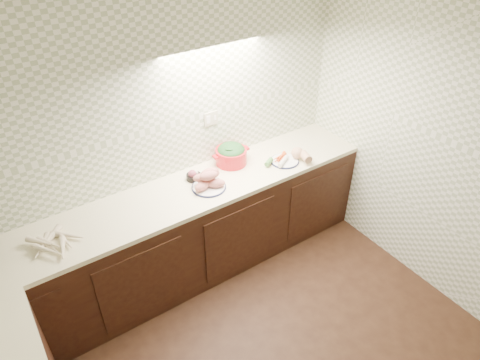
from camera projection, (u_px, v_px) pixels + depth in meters
room at (305, 235)px, 2.00m from camera, size 3.60×3.60×2.60m
counter at (143, 348)px, 2.83m from camera, size 3.60×3.60×0.90m
parsnip_pile at (64, 240)px, 2.98m from camera, size 0.35×0.34×0.07m
sweet_potato_plate at (208, 181)px, 3.50m from camera, size 0.29×0.28×0.17m
onion_bowl at (194, 176)px, 3.61m from camera, size 0.13×0.13×0.09m
dutch_oven at (231, 154)px, 3.78m from camera, size 0.35×0.30×0.19m
veg_plate at (290, 156)px, 3.85m from camera, size 0.43×0.29×0.12m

